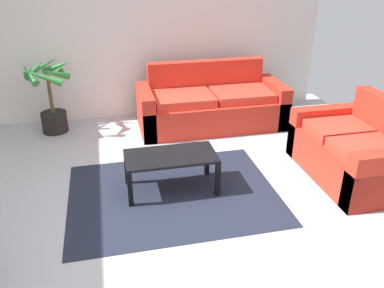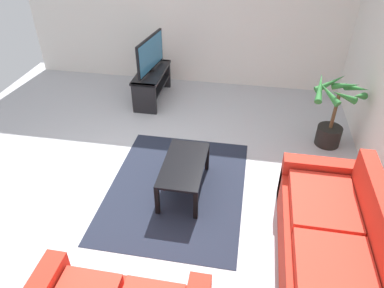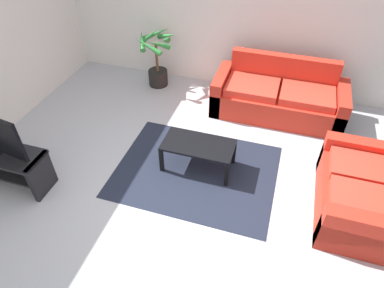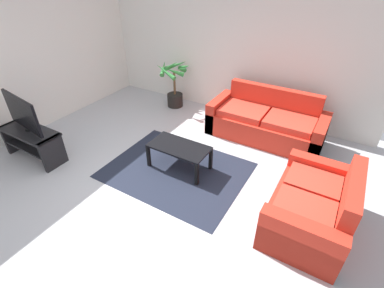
{
  "view_description": "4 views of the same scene",
  "coord_description": "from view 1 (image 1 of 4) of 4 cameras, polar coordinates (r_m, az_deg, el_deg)",
  "views": [
    {
      "loc": [
        -0.41,
        -3.06,
        2.35
      ],
      "look_at": [
        0.36,
        0.38,
        0.65
      ],
      "focal_mm": 37.26,
      "sensor_mm": 36.0,
      "label": 1
    },
    {
      "loc": [
        3.54,
        1.33,
        3.13
      ],
      "look_at": [
        0.12,
        0.72,
        0.67
      ],
      "focal_mm": 33.66,
      "sensor_mm": 36.0,
      "label": 2
    },
    {
      "loc": [
        1.13,
        -2.65,
        3.4
      ],
      "look_at": [
        0.2,
        0.32,
        0.68
      ],
      "focal_mm": 31.55,
      "sensor_mm": 36.0,
      "label": 3
    },
    {
      "loc": [
        2.25,
        -2.42,
        2.9
      ],
      "look_at": [
        0.52,
        0.48,
        0.66
      ],
      "focal_mm": 26.13,
      "sensor_mm": 36.0,
      "label": 4
    }
  ],
  "objects": [
    {
      "name": "ground_plane",
      "position": [
        3.88,
        -4.1,
        -11.62
      ],
      "size": [
        6.6,
        6.6,
        0.0
      ],
      "primitive_type": "plane",
      "color": "#B2B2B7"
    },
    {
      "name": "potted_palm",
      "position": [
        5.96,
        -19.59,
        6.07
      ],
      "size": [
        0.74,
        0.75,
        1.04
      ],
      "color": "black",
      "rests_on": "ground"
    },
    {
      "name": "coffee_table",
      "position": [
        4.23,
        -3.06,
        -2.28
      ],
      "size": [
        0.97,
        0.5,
        0.42
      ],
      "color": "black",
      "rests_on": "ground"
    },
    {
      "name": "couch_loveseat",
      "position": [
        4.89,
        22.2,
        -1.12
      ],
      "size": [
        0.9,
        1.43,
        0.9
      ],
      "color": "red",
      "rests_on": "ground"
    },
    {
      "name": "couch_main",
      "position": [
        5.91,
        2.72,
        5.45
      ],
      "size": [
        2.11,
        0.9,
        0.9
      ],
      "color": "red",
      "rests_on": "ground"
    },
    {
      "name": "wall_back",
      "position": [
        6.15,
        -9.09,
        16.09
      ],
      "size": [
        6.0,
        0.06,
        2.7
      ],
      "primitive_type": "cube",
      "color": "silver",
      "rests_on": "ground"
    },
    {
      "name": "area_rug",
      "position": [
        4.33,
        -2.72,
        -7.08
      ],
      "size": [
        2.2,
        1.7,
        0.01
      ],
      "primitive_type": "cube",
      "color": "#1E2333",
      "rests_on": "ground"
    }
  ]
}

